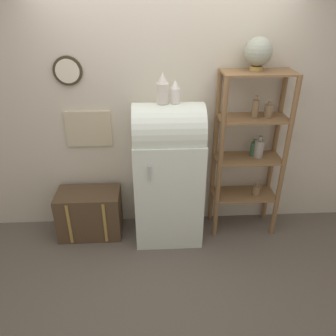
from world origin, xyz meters
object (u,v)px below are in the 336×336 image
(refrigerator, at_px, (168,172))
(globe, at_px, (258,52))
(suitcase_trunk, at_px, (90,213))
(vase_left, at_px, (163,89))
(vase_center, at_px, (175,92))

(refrigerator, relative_size, globe, 5.08)
(refrigerator, bearing_deg, suitcase_trunk, 176.78)
(refrigerator, bearing_deg, vase_left, -179.25)
(refrigerator, bearing_deg, globe, 8.36)
(vase_left, bearing_deg, refrigerator, 0.75)
(suitcase_trunk, relative_size, globe, 2.27)
(vase_center, bearing_deg, vase_left, -179.56)
(vase_left, bearing_deg, globe, 7.92)
(suitcase_trunk, distance_m, globe, 2.38)
(refrigerator, relative_size, vase_left, 5.33)
(globe, bearing_deg, vase_center, -170.97)
(globe, height_order, vase_center, globe)
(refrigerator, xyz_separation_m, vase_center, (0.06, 0.00, 0.83))
(vase_left, height_order, vase_center, vase_left)
(refrigerator, height_order, suitcase_trunk, refrigerator)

